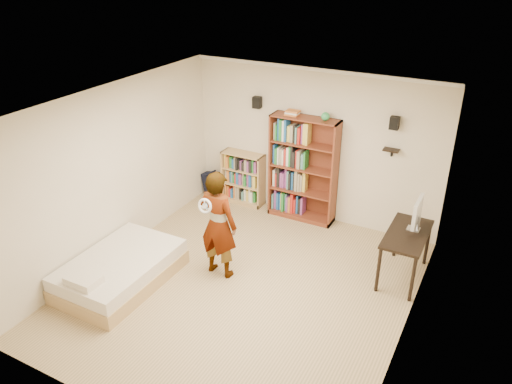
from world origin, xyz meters
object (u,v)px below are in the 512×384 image
daybed (120,267)px  person (218,224)px  computer_desk (404,255)px  low_bookshelf (243,178)px  tall_bookshelf (303,169)px

daybed → person: (1.14, 0.89, 0.57)m
computer_desk → low_bookshelf: bearing=162.9°
daybed → person: person is taller
low_bookshelf → person: bearing=-69.6°
low_bookshelf → daybed: low_bookshelf is taller
tall_bookshelf → person: tall_bookshelf is taller
low_bookshelf → person: size_ratio=0.61×
computer_desk → person: 2.76m
low_bookshelf → computer_desk: low_bookshelf is taller
tall_bookshelf → person: bearing=-100.6°
low_bookshelf → computer_desk: size_ratio=0.91×
daybed → low_bookshelf: bearing=83.8°
low_bookshelf → computer_desk: (3.27, -1.01, -0.13)m
tall_bookshelf → computer_desk: (2.05, -0.98, -0.57)m
tall_bookshelf → computer_desk: tall_bookshelf is taller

